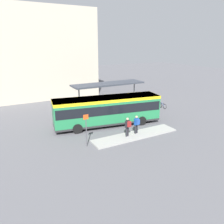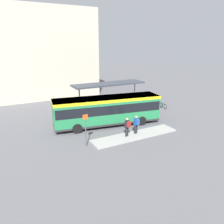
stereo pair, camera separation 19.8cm
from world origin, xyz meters
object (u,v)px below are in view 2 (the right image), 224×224
Objects in this scene: bicycle_blue at (163,106)px; potted_planter_near_shelter at (99,112)px; pedestrian_waiting at (127,126)px; bicycle_black at (159,105)px; pedestrian_companion at (136,124)px; bicycle_white at (156,103)px; platform_sign at (86,129)px; city_bus at (107,109)px.

bicycle_blue is 9.27m from potted_planter_near_shelter.
bicycle_black is (9.12, 6.59, -0.80)m from pedestrian_waiting.
pedestrian_companion is 1.22× the size of potted_planter_near_shelter.
platform_sign is (-13.34, -7.22, 1.18)m from bicycle_white.
bicycle_blue is at bearing -11.42° from bicycle_white.
pedestrian_waiting is 11.03m from bicycle_blue.
bicycle_white reaches higher than bicycle_black.
platform_sign is (-4.03, -6.06, 0.81)m from potted_planter_near_shelter.
bicycle_black is at bearing -27.91° from bicycle_white.
bicycle_white is 1.21× the size of potted_planter_near_shelter.
potted_planter_near_shelter is (-9.26, 0.32, 0.41)m from bicycle_blue.
bicycle_white is 9.39m from potted_planter_near_shelter.
bicycle_black is 0.91× the size of bicycle_white.
platform_sign reaches higher than potted_planter_near_shelter.
pedestrian_waiting is at bearing -90.55° from potted_planter_near_shelter.
platform_sign is at bearing -123.64° from potted_planter_near_shelter.
bicycle_blue is at bearing -62.53° from pedestrian_companion.
city_bus reaches higher than pedestrian_waiting.
city_bus is 3.84m from pedestrian_companion.
bicycle_black is at bearing 2.64° from potted_planter_near_shelter.
bicycle_white is 15.21m from platform_sign.
city_bus is 6.51× the size of bicycle_white.
pedestrian_waiting is 11.92m from bicycle_white.
platform_sign is (-3.97, 0.11, 0.42)m from pedestrian_waiting.
pedestrian_waiting is at bearing -55.45° from bicycle_black.
pedestrian_waiting is at bearing 90.96° from pedestrian_companion.
platform_sign reaches higher than pedestrian_companion.
pedestrian_companion reaches higher than bicycle_blue.
city_bus reaches higher than bicycle_black.
city_bus is 9.77m from bicycle_black.
pedestrian_waiting reaches higher than bicycle_white.
pedestrian_waiting is 1.25× the size of potted_planter_near_shelter.
bicycle_blue is 0.97× the size of bicycle_black.
city_bus is 5.30m from platform_sign.
pedestrian_companion is 6.11m from potted_planter_near_shelter.
pedestrian_waiting is at bearing -78.86° from city_bus.
city_bus is 9.77m from bicycle_blue.
city_bus is 2.64m from potted_planter_near_shelter.
city_bus reaches higher than pedestrian_companion.
pedestrian_waiting reaches higher than potted_planter_near_shelter.
pedestrian_companion is at bearing 0.53° from platform_sign.
bicycle_white is at bearing 7.10° from potted_planter_near_shelter.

